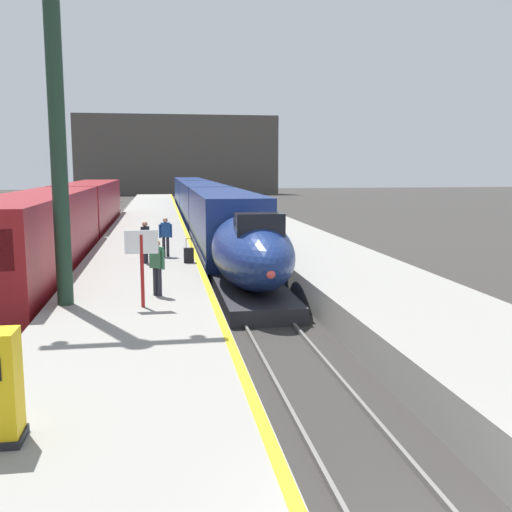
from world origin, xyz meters
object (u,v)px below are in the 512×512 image
passenger_near_edge (145,239)px  departure_info_board (142,253)px  passenger_mid_platform (166,234)px  highspeed_train_main (203,206)px  passenger_far_waiting (157,263)px  rolling_suitcase (189,255)px  regional_train_adjacent (72,217)px  station_column_mid (55,80)px

passenger_near_edge → departure_info_board: 7.61m
passenger_mid_platform → departure_info_board: (-0.71, -9.19, 0.52)m
highspeed_train_main → passenger_far_waiting: (-3.36, -27.67, 0.09)m
departure_info_board → passenger_near_edge: bearing=90.7°
passenger_far_waiting → departure_info_board: (-0.39, -1.39, 0.52)m
passenger_mid_platform → passenger_near_edge: bearing=-117.0°
rolling_suitcase → departure_info_board: bearing=-102.2°
passenger_near_edge → passenger_far_waiting: (0.49, -6.20, 0.00)m
regional_train_adjacent → passenger_mid_platform: regional_train_adjacent is taller
station_column_mid → passenger_far_waiting: 5.75m
highspeed_train_main → passenger_far_waiting: 27.87m
departure_info_board → rolling_suitcase: bearing=77.8°
regional_train_adjacent → passenger_mid_platform: (5.06, -8.61, -0.09)m
highspeed_train_main → passenger_far_waiting: size_ratio=34.18×
highspeed_train_main → station_column_mid: (-5.90, -28.39, 5.19)m
passenger_near_edge → departure_info_board: departure_info_board is taller
station_column_mid → rolling_suitcase: station_column_mid is taller
station_column_mid → passenger_mid_platform: size_ratio=6.07×
regional_train_adjacent → station_column_mid: size_ratio=3.57×
highspeed_train_main → passenger_mid_platform: 20.10m
highspeed_train_main → passenger_near_edge: highspeed_train_main is taller
passenger_near_edge → departure_info_board: (0.10, -7.59, 0.52)m
passenger_near_edge → station_column_mid: bearing=-106.5°
regional_train_adjacent → passenger_near_edge: bearing=-67.4°
regional_train_adjacent → rolling_suitcase: (5.96, -10.36, -0.77)m
departure_info_board → passenger_far_waiting: bearing=74.3°
passenger_mid_platform → rolling_suitcase: passenger_mid_platform is taller
station_column_mid → passenger_near_edge: size_ratio=6.07×
station_column_mid → regional_train_adjacent: bearing=97.3°
highspeed_train_main → passenger_mid_platform: size_ratio=34.18×
regional_train_adjacent → station_column_mid: 17.97m
passenger_near_edge → passenger_far_waiting: 6.22m
rolling_suitcase → highspeed_train_main: bearing=84.3°
highspeed_train_main → passenger_near_edge: bearing=-100.2°
station_column_mid → departure_info_board: 5.11m
passenger_near_edge → highspeed_train_main: bearing=79.8°
passenger_near_edge → departure_info_board: bearing=-89.3°
passenger_far_waiting → rolling_suitcase: passenger_far_waiting is taller
passenger_near_edge → rolling_suitcase: size_ratio=1.72×
regional_train_adjacent → rolling_suitcase: bearing=-60.1°
rolling_suitcase → station_column_mid: bearing=-119.1°
passenger_far_waiting → regional_train_adjacent: bearing=106.1°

